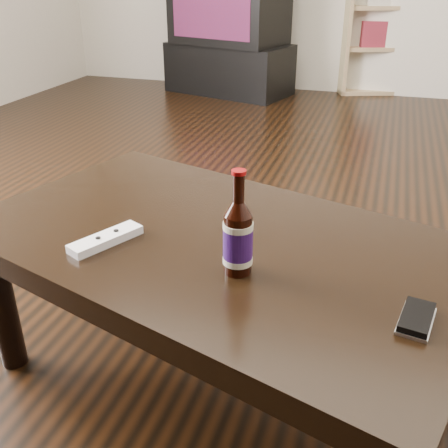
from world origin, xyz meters
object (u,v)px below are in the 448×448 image
(tv_stand, at_px, (229,69))
(bookshelf, at_px, (388,3))
(tv, at_px, (229,1))
(phone, at_px, (416,319))
(coffee_table, at_px, (215,258))
(remote, at_px, (106,239))
(beer_bottle, at_px, (238,238))

(tv_stand, distance_m, bookshelf, 1.44)
(tv, distance_m, phone, 3.95)
(tv_stand, height_order, coffee_table, coffee_table)
(tv, relative_size, coffee_table, 0.74)
(tv_stand, height_order, bookshelf, bookshelf)
(tv, height_order, remote, tv)
(phone, height_order, remote, remote)
(tv_stand, relative_size, phone, 8.90)
(tv_stand, relative_size, coffee_table, 0.76)
(tv_stand, bearing_deg, beer_bottle, -56.92)
(coffee_table, bearing_deg, tv, 106.37)
(tv, bearing_deg, tv_stand, 90.00)
(tv_stand, distance_m, remote, 3.65)
(tv, distance_m, bookshelf, 1.34)
(tv_stand, relative_size, bookshelf, 0.74)
(beer_bottle, relative_size, remote, 1.23)
(bookshelf, xyz_separation_m, beer_bottle, (-0.14, -4.06, -0.20))
(coffee_table, distance_m, beer_bottle, 0.22)
(tv_stand, relative_size, beer_bottle, 4.57)
(beer_bottle, bearing_deg, tv, 107.20)
(tv_stand, bearing_deg, bookshelf, 36.60)
(remote, bearing_deg, bookshelf, 109.41)
(bookshelf, height_order, beer_bottle, bookshelf)
(tv, bearing_deg, bookshelf, 36.65)
(phone, distance_m, remote, 0.69)
(beer_bottle, xyz_separation_m, phone, (0.36, -0.07, -0.07))
(tv_stand, xyz_separation_m, remote, (0.78, -3.55, 0.25))
(coffee_table, bearing_deg, phone, -24.64)
(beer_bottle, height_order, phone, beer_bottle)
(tv, xyz_separation_m, remote, (0.78, -3.55, -0.29))
(tv_stand, distance_m, tv, 0.54)
(phone, bearing_deg, tv_stand, 122.32)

